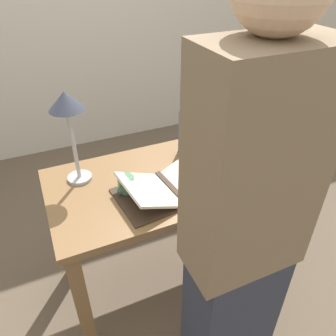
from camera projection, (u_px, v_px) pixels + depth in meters
ground_plane at (167, 274)px, 2.00m from camera, size 12.00×12.00×0.00m
reading_desk at (167, 196)px, 1.65m from camera, size 1.13×0.62×0.74m
open_book at (172, 185)px, 1.47m from camera, size 0.53×0.34×0.10m
book_stack_tall at (222, 139)px, 1.72m from camera, size 0.21×0.26×0.18m
book_standing_upright at (191, 138)px, 1.65m from camera, size 0.06×0.18×0.24m
reading_lamp at (67, 112)px, 1.37m from camera, size 0.15×0.15×0.44m
coffee_mug at (126, 185)px, 1.46m from camera, size 0.09×0.08×0.08m
person_reader at (240, 249)px, 1.06m from camera, size 0.36×0.22×1.70m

